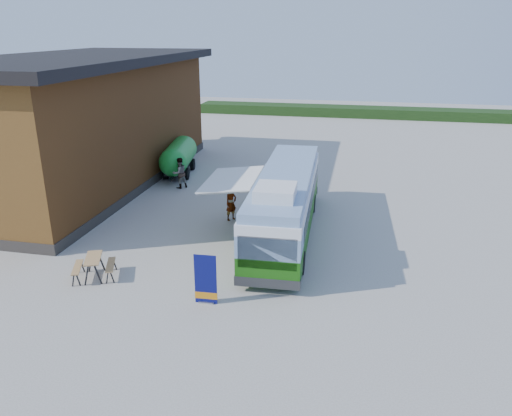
% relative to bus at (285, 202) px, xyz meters
% --- Properties ---
extents(ground, '(100.00, 100.00, 0.00)m').
position_rel_bus_xyz_m(ground, '(-2.53, -4.15, -1.64)').
color(ground, '#BCB7AD').
rests_on(ground, ground).
extents(barn, '(9.60, 21.20, 7.50)m').
position_rel_bus_xyz_m(barn, '(-13.03, 5.85, 1.95)').
color(barn, brown).
rests_on(barn, ground).
extents(hedge, '(40.00, 3.00, 1.00)m').
position_rel_bus_xyz_m(hedge, '(5.47, 33.85, -1.14)').
color(hedge, '#264419').
rests_on(hedge, ground).
extents(bus, '(2.82, 11.26, 3.43)m').
position_rel_bus_xyz_m(bus, '(0.00, 0.00, 0.00)').
color(bus, '#1F7112').
rests_on(bus, ground).
extents(awning, '(2.70, 4.19, 0.51)m').
position_rel_bus_xyz_m(awning, '(-2.14, -0.19, 0.86)').
color(awning, white).
rests_on(awning, ground).
extents(banner, '(0.79, 0.20, 1.82)m').
position_rel_bus_xyz_m(banner, '(-1.72, -6.46, -0.89)').
color(banner, '#0B0E55').
rests_on(banner, ground).
extents(picnic_table, '(1.87, 1.78, 0.85)m').
position_rel_bus_xyz_m(picnic_table, '(-6.42, -5.56, -1.01)').
color(picnic_table, tan).
rests_on(picnic_table, ground).
extents(person_a, '(0.70, 0.73, 1.69)m').
position_rel_bus_xyz_m(person_a, '(-2.89, 1.42, -0.79)').
color(person_a, '#999999').
rests_on(person_a, ground).
extents(person_b, '(1.11, 1.12, 1.83)m').
position_rel_bus_xyz_m(person_b, '(-7.19, 5.87, -0.73)').
color(person_b, '#999999').
rests_on(person_b, ground).
extents(slurry_tanker, '(2.34, 5.73, 2.13)m').
position_rel_bus_xyz_m(slurry_tanker, '(-8.23, 8.60, -0.41)').
color(slurry_tanker, green).
rests_on(slurry_tanker, ground).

